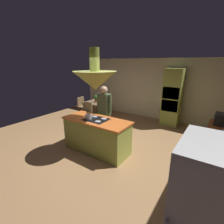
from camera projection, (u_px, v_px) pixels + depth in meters
name	position (u px, v px, depth m)	size (l,w,h in m)	color
ground	(102.00, 147.00, 4.83)	(8.16, 8.16, 0.00)	#AD7F51
wall_back	(149.00, 89.00, 7.18)	(6.80, 0.10, 2.55)	beige
kitchen_island	(97.00, 135.00, 4.53)	(1.87, 0.78, 0.95)	#939E42
counter_run_right	(220.00, 153.00, 3.63)	(0.73, 2.05, 0.93)	#939E42
oven_tower	(172.00, 98.00, 6.33)	(0.66, 0.62, 2.17)	#939E42
dining_table	(97.00, 104.00, 7.06)	(0.97, 0.88, 0.76)	olive
person_at_island	(104.00, 110.00, 5.03)	(0.53, 0.23, 1.72)	tan
range_hood	(95.00, 79.00, 4.09)	(1.10, 1.10, 1.00)	#939E42
pendant_light_over_table	(96.00, 76.00, 6.70)	(0.32, 0.32, 0.82)	beige
chair_facing_island	(87.00, 111.00, 6.58)	(0.40, 0.40, 0.87)	olive
chair_by_back_wall	(106.00, 105.00, 7.62)	(0.40, 0.40, 0.87)	olive
chair_at_corner	(82.00, 105.00, 7.57)	(0.40, 0.40, 0.87)	olive
potted_plant_on_table	(96.00, 98.00, 6.97)	(0.20, 0.20, 0.30)	#99382D
cup_on_table	(92.00, 102.00, 6.87)	(0.07, 0.07, 0.09)	white
canister_flour	(224.00, 139.00, 3.08)	(0.14, 0.14, 0.18)	silver
canister_sugar	(224.00, 136.00, 3.22)	(0.13, 0.13, 0.17)	silver
canister_tea	(224.00, 133.00, 3.37)	(0.10, 0.10, 0.14)	silver
cooking_pot_on_cooktop	(88.00, 117.00, 4.36)	(0.18, 0.18, 0.12)	#B2B2B7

